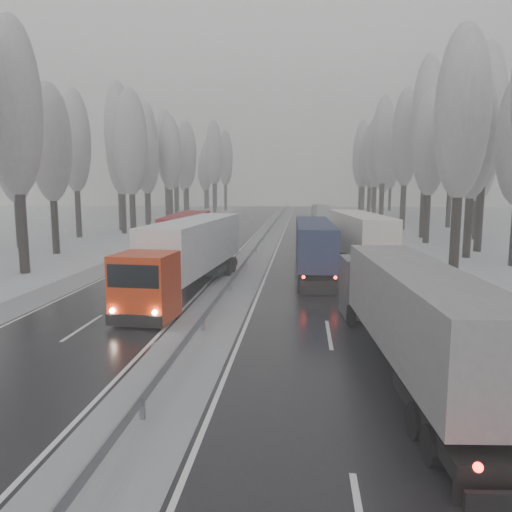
% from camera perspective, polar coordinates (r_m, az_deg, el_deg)
% --- Properties ---
extents(carriageway_right, '(7.50, 200.00, 0.03)m').
position_cam_1_polar(carriageway_right, '(38.51, 6.99, -0.99)').
color(carriageway_right, black).
rests_on(carriageway_right, ground).
extents(carriageway_left, '(7.50, 200.00, 0.03)m').
position_cam_1_polar(carriageway_left, '(39.61, -8.37, -0.76)').
color(carriageway_left, black).
rests_on(carriageway_left, ground).
extents(median_slush, '(3.00, 200.00, 0.04)m').
position_cam_1_polar(median_slush, '(38.71, -0.80, -0.87)').
color(median_slush, '#94969B').
rests_on(median_slush, ground).
extents(shoulder_right, '(2.40, 200.00, 0.04)m').
position_cam_1_polar(shoulder_right, '(38.97, 14.29, -1.07)').
color(shoulder_right, '#94969B').
rests_on(shoulder_right, ground).
extents(shoulder_left, '(2.40, 200.00, 0.04)m').
position_cam_1_polar(shoulder_left, '(41.07, -15.10, -0.63)').
color(shoulder_left, '#94969B').
rests_on(shoulder_left, ground).
extents(median_guardrail, '(0.12, 200.00, 0.76)m').
position_cam_1_polar(median_guardrail, '(38.61, -0.80, -0.03)').
color(median_guardrail, slate).
rests_on(median_guardrail, ground).
extents(tree_18, '(3.60, 3.60, 16.58)m').
position_cam_1_polar(tree_18, '(36.82, 22.50, 14.73)').
color(tree_18, black).
rests_on(tree_18, ground).
extents(tree_20, '(3.60, 3.60, 15.71)m').
position_cam_1_polar(tree_20, '(45.48, 23.59, 12.61)').
color(tree_20, black).
rests_on(tree_20, ground).
extents(tree_21, '(3.60, 3.60, 18.62)m').
position_cam_1_polar(tree_21, '(50.15, 24.75, 14.21)').
color(tree_21, black).
rests_on(tree_21, ground).
extents(tree_22, '(3.60, 3.60, 15.86)m').
position_cam_1_polar(tree_22, '(55.28, 19.30, 12.03)').
color(tree_22, black).
rests_on(tree_22, ground).
extents(tree_23, '(3.60, 3.60, 13.55)m').
position_cam_1_polar(tree_23, '(60.77, 24.17, 10.00)').
color(tree_23, black).
rests_on(tree_23, ground).
extents(tree_24, '(3.60, 3.60, 20.49)m').
position_cam_1_polar(tree_24, '(61.01, 19.01, 14.43)').
color(tree_24, black).
rests_on(tree_24, ground).
extents(tree_25, '(3.60, 3.60, 19.44)m').
position_cam_1_polar(tree_25, '(66.63, 24.10, 13.03)').
color(tree_25, black).
rests_on(tree_25, ground).
extents(tree_26, '(3.60, 3.60, 18.78)m').
position_cam_1_polar(tree_26, '(70.81, 16.73, 12.72)').
color(tree_26, black).
rests_on(tree_26, ground).
extents(tree_27, '(3.60, 3.60, 17.62)m').
position_cam_1_polar(tree_27, '(76.29, 21.49, 11.60)').
color(tree_27, black).
rests_on(tree_27, ground).
extents(tree_28, '(3.60, 3.60, 19.62)m').
position_cam_1_polar(tree_28, '(81.14, 14.38, 12.57)').
color(tree_28, black).
rests_on(tree_28, ground).
extents(tree_29, '(3.60, 3.60, 18.11)m').
position_cam_1_polar(tree_29, '(86.38, 18.87, 11.47)').
color(tree_29, black).
rests_on(tree_29, ground).
extents(tree_30, '(3.60, 3.60, 17.86)m').
position_cam_1_polar(tree_30, '(90.72, 13.53, 11.41)').
color(tree_30, black).
rests_on(tree_30, ground).
extents(tree_31, '(3.60, 3.60, 18.58)m').
position_cam_1_polar(tree_31, '(95.66, 16.77, 11.39)').
color(tree_31, black).
rests_on(tree_31, ground).
extents(tree_32, '(3.60, 3.60, 17.33)m').
position_cam_1_polar(tree_32, '(98.14, 12.94, 10.97)').
color(tree_32, black).
rests_on(tree_32, ground).
extents(tree_33, '(3.60, 3.60, 14.33)m').
position_cam_1_polar(tree_33, '(102.46, 14.37, 9.73)').
color(tree_33, black).
rests_on(tree_33, ground).
extents(tree_34, '(3.60, 3.60, 17.63)m').
position_cam_1_polar(tree_34, '(105.09, 11.94, 10.91)').
color(tree_34, black).
rests_on(tree_34, ground).
extents(tree_35, '(3.60, 3.60, 18.25)m').
position_cam_1_polar(tree_35, '(110.44, 16.54, 10.82)').
color(tree_35, black).
rests_on(tree_35, ground).
extents(tree_36, '(3.60, 3.60, 20.23)m').
position_cam_1_polar(tree_36, '(115.09, 12.06, 11.48)').
color(tree_36, black).
rests_on(tree_36, ground).
extents(tree_37, '(3.60, 3.60, 16.37)m').
position_cam_1_polar(tree_37, '(119.90, 15.17, 10.07)').
color(tree_37, black).
rests_on(tree_37, ground).
extents(tree_38, '(3.60, 3.60, 17.97)m').
position_cam_1_polar(tree_38, '(125.69, 12.26, 10.54)').
color(tree_38, black).
rests_on(tree_38, ground).
extents(tree_39, '(3.60, 3.60, 16.19)m').
position_cam_1_polar(tree_39, '(129.97, 13.29, 9.92)').
color(tree_39, black).
rests_on(tree_39, ground).
extents(tree_58, '(3.60, 3.60, 17.21)m').
position_cam_1_polar(tree_58, '(38.15, -25.91, 14.90)').
color(tree_58, black).
rests_on(tree_58, ground).
extents(tree_60, '(3.60, 3.60, 14.84)m').
position_cam_1_polar(tree_60, '(47.65, -22.45, 11.77)').
color(tree_60, black).
rests_on(tree_60, ground).
extents(tree_61, '(3.60, 3.60, 13.95)m').
position_cam_1_polar(tree_61, '(53.91, -25.94, 10.48)').
color(tree_61, black).
rests_on(tree_61, ground).
extents(tree_62, '(3.60, 3.60, 16.04)m').
position_cam_1_polar(tree_62, '(54.95, -14.17, 12.39)').
color(tree_62, black).
rests_on(tree_62, ground).
extents(tree_63, '(3.60, 3.60, 16.88)m').
position_cam_1_polar(tree_63, '(61.66, -20.01, 12.17)').
color(tree_63, black).
rests_on(tree_63, ground).
extents(tree_64, '(3.60, 3.60, 15.42)m').
position_cam_1_polar(tree_64, '(64.82, -15.13, 11.33)').
color(tree_64, black).
rests_on(tree_64, ground).
extents(tree_65, '(3.60, 3.60, 19.48)m').
position_cam_1_polar(tree_65, '(69.38, -15.46, 13.24)').
color(tree_65, black).
rests_on(tree_65, ground).
extents(tree_66, '(3.60, 3.60, 15.23)m').
position_cam_1_polar(tree_66, '(73.88, -12.40, 10.91)').
color(tree_66, black).
rests_on(tree_66, ground).
extents(tree_67, '(3.60, 3.60, 17.09)m').
position_cam_1_polar(tree_67, '(78.17, -12.51, 11.63)').
color(tree_67, black).
rests_on(tree_67, ground).
extents(tree_68, '(3.60, 3.60, 16.65)m').
position_cam_1_polar(tree_68, '(79.97, -9.83, 11.42)').
color(tree_68, black).
rests_on(tree_68, ground).
extents(tree_69, '(3.60, 3.60, 19.35)m').
position_cam_1_polar(tree_69, '(85.27, -12.35, 12.30)').
color(tree_69, black).
rests_on(tree_69, ground).
extents(tree_70, '(3.60, 3.60, 17.09)m').
position_cam_1_polar(tree_70, '(89.69, -7.96, 11.28)').
color(tree_70, black).
rests_on(tree_70, ground).
extents(tree_71, '(3.60, 3.60, 19.61)m').
position_cam_1_polar(tree_71, '(94.83, -10.28, 12.03)').
color(tree_71, black).
rests_on(tree_71, ground).
extents(tree_72, '(3.60, 3.60, 15.11)m').
position_cam_1_polar(tree_72, '(99.31, -8.18, 10.24)').
color(tree_72, black).
rests_on(tree_72, ground).
extents(tree_73, '(3.60, 3.60, 17.22)m').
position_cam_1_polar(tree_73, '(103.94, -9.24, 10.87)').
color(tree_73, black).
rests_on(tree_73, ground).
extents(tree_74, '(3.60, 3.60, 19.68)m').
position_cam_1_polar(tree_74, '(109.22, -4.85, 11.64)').
color(tree_74, black).
rests_on(tree_74, ground).
extents(tree_75, '(3.60, 3.60, 18.60)m').
position_cam_1_polar(tree_75, '(115.02, -9.05, 11.05)').
color(tree_75, black).
rests_on(tree_75, ground).
extents(tree_76, '(3.60, 3.60, 18.55)m').
position_cam_1_polar(tree_76, '(118.27, -3.53, 11.04)').
color(tree_76, black).
rests_on(tree_76, ground).
extents(tree_77, '(3.60, 3.60, 14.32)m').
position_cam_1_polar(tree_77, '(123.08, -5.85, 9.65)').
color(tree_77, black).
rests_on(tree_77, ground).
extents(tree_78, '(3.60, 3.60, 19.55)m').
position_cam_1_polar(tree_78, '(125.37, -4.67, 11.16)').
color(tree_78, black).
rests_on(tree_78, ground).
extents(tree_79, '(3.60, 3.60, 17.07)m').
position_cam_1_polar(tree_79, '(129.73, -5.58, 10.35)').
color(tree_79, black).
rests_on(tree_79, ground).
extents(truck_grey_tarp, '(3.20, 14.29, 3.64)m').
position_cam_1_polar(truck_grey_tarp, '(17.11, 16.91, -5.73)').
color(truck_grey_tarp, '#424246').
rests_on(truck_grey_tarp, ground).
extents(truck_blue_box, '(2.58, 14.33, 3.66)m').
position_cam_1_polar(truck_blue_box, '(34.36, 6.58, 1.48)').
color(truck_blue_box, navy).
rests_on(truck_blue_box, ground).
extents(truck_cream_box, '(4.07, 15.61, 3.97)m').
position_cam_1_polar(truck_cream_box, '(38.89, 11.40, 2.42)').
color(truck_cream_box, '#B3B19F').
rests_on(truck_cream_box, ground).
extents(box_truck_distant, '(2.91, 6.98, 2.53)m').
position_cam_1_polar(box_truck_distant, '(91.32, 7.32, 5.12)').
color(box_truck_distant, '#A9AAAF').
rests_on(box_truck_distant, ground).
extents(truck_red_white, '(3.70, 15.99, 4.07)m').
position_cam_1_polar(truck_red_white, '(28.78, -7.54, 0.64)').
color(truck_red_white, '#BB2A0A').
rests_on(truck_red_white, ground).
extents(truck_red_red, '(3.26, 14.76, 3.76)m').
position_cam_1_polar(truck_red_red, '(39.25, -8.16, 2.37)').
color(truck_red_red, red).
rests_on(truck_red_red, ground).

